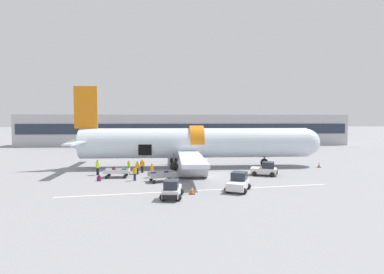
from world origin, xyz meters
TOP-DOWN VIEW (x-y plane):
  - ground_plane at (0.00, 0.00)m, footprint 500.00×500.00m
  - apron_marking_line at (-1.25, -7.69)m, footprint 25.28×3.47m
  - terminal_strip at (0.00, 42.71)m, footprint 82.70×8.32m
  - airplane at (-0.95, 5.85)m, footprint 35.02×27.82m
  - baggage_tug_lead at (2.10, -8.06)m, footprint 2.77×3.45m
  - baggage_tug_mid at (6.91, -0.90)m, footprint 3.36×2.68m
  - baggage_tug_rear at (-3.98, -10.25)m, footprint 2.06×3.13m
  - baggage_cart_loading at (-10.00, -0.76)m, footprint 3.72×1.96m
  - baggage_cart_queued at (-4.92, -3.48)m, footprint 3.82×2.39m
  - ground_crew_loader_a at (-7.87, -2.79)m, footprint 0.50×0.50m
  - ground_crew_loader_b at (-9.09, 1.67)m, footprint 0.51×0.51m
  - ground_crew_driver at (-6.15, -1.25)m, footprint 0.39×0.56m
  - ground_crew_supervisor at (-7.99, 0.94)m, footprint 0.53×0.47m
  - ground_crew_helper at (-7.51, 2.07)m, footprint 0.59×0.44m
  - ground_crew_marshal at (-12.59, 0.82)m, footprint 0.43×0.63m
  - suitcase_on_tarmac_upright at (-11.63, -2.69)m, footprint 0.47×0.37m
  - safety_cone_nose at (16.13, 4.33)m, footprint 0.50×0.50m
  - safety_cone_engine_left at (-2.23, -9.04)m, footprint 0.48×0.48m
  - safety_cone_wingtip at (-0.19, -0.83)m, footprint 0.57×0.57m

SIDE VIEW (x-z plane):
  - ground_plane at x=0.00m, z-range 0.00..0.00m
  - apron_marking_line at x=-1.25m, z-range 0.00..0.01m
  - suitcase_on_tarmac_upright at x=-11.63m, z-range -0.05..0.54m
  - safety_cone_wingtip at x=-0.19m, z-range -0.02..0.69m
  - safety_cone_engine_left at x=-2.23m, z-range -0.02..0.72m
  - safety_cone_nose at x=16.13m, z-range -0.02..0.73m
  - baggage_cart_loading at x=-10.00m, z-range -0.07..1.06m
  - baggage_cart_queued at x=-4.92m, z-range -0.05..1.09m
  - baggage_tug_rear at x=-3.98m, z-range -0.12..1.46m
  - baggage_tug_mid at x=6.91m, z-range -0.11..1.48m
  - baggage_tug_lead at x=2.10m, z-range -0.11..1.54m
  - ground_crew_loader_a at x=-7.87m, z-range 0.04..1.59m
  - ground_crew_supervisor at x=-7.99m, z-range 0.04..1.60m
  - ground_crew_loader_b at x=-9.09m, z-range 0.04..1.64m
  - ground_crew_driver at x=-6.15m, z-range 0.04..1.67m
  - ground_crew_helper at x=-7.51m, z-range 0.04..1.74m
  - ground_crew_marshal at x=-12.59m, z-range 0.05..1.85m
  - airplane at x=-0.95m, z-range -2.23..8.67m
  - terminal_strip at x=0.00m, z-range 0.00..7.76m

